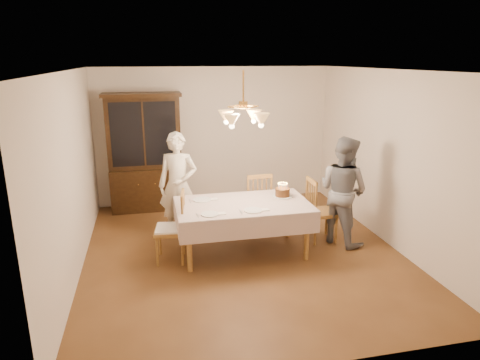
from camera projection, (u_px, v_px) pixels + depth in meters
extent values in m
plane|color=#553318|center=(243.00, 252.00, 6.30)|extent=(5.00, 5.00, 0.00)
plane|color=white|center=(243.00, 70.00, 5.58)|extent=(5.00, 5.00, 0.00)
plane|color=beige|center=(215.00, 136.00, 8.28)|extent=(4.50, 0.00, 4.50)
plane|color=beige|center=(309.00, 238.00, 3.59)|extent=(4.50, 0.00, 4.50)
plane|color=beige|center=(72.00, 176.00, 5.47)|extent=(0.00, 5.00, 5.00)
plane|color=beige|center=(389.00, 159.00, 6.40)|extent=(0.00, 5.00, 5.00)
cube|color=olive|center=(243.00, 205.00, 6.09)|extent=(1.80, 1.00, 0.04)
cube|color=beige|center=(243.00, 204.00, 6.09)|extent=(1.90, 1.10, 0.01)
cylinder|color=olive|center=(189.00, 247.00, 5.63)|extent=(0.07, 0.07, 0.71)
cylinder|color=olive|center=(307.00, 236.00, 5.97)|extent=(0.07, 0.07, 0.71)
cylinder|color=olive|center=(184.00, 224.00, 6.42)|extent=(0.07, 0.07, 0.71)
cylinder|color=olive|center=(288.00, 215.00, 6.76)|extent=(0.07, 0.07, 0.71)
cube|color=black|center=(147.00, 188.00, 8.00)|extent=(1.30, 0.50, 0.80)
cube|color=black|center=(144.00, 132.00, 7.76)|extent=(1.30, 0.40, 1.30)
cube|color=black|center=(144.00, 134.00, 7.57)|extent=(1.14, 0.01, 1.14)
cube|color=black|center=(141.00, 95.00, 7.53)|extent=(1.38, 0.54, 0.06)
cube|color=olive|center=(256.00, 204.00, 6.99)|extent=(0.45, 0.44, 0.05)
cube|color=olive|center=(260.00, 177.00, 6.67)|extent=(0.40, 0.05, 0.06)
cylinder|color=olive|center=(263.00, 213.00, 7.26)|extent=(0.04, 0.04, 0.43)
cylinder|color=olive|center=(243.00, 215.00, 7.17)|extent=(0.04, 0.04, 0.43)
cylinder|color=olive|center=(270.00, 220.00, 6.94)|extent=(0.04, 0.04, 0.43)
cylinder|color=olive|center=(248.00, 222.00, 6.86)|extent=(0.04, 0.04, 0.43)
cube|color=olive|center=(170.00, 230.00, 5.93)|extent=(0.48, 0.49, 0.05)
cube|color=olive|center=(182.00, 194.00, 5.80)|extent=(0.09, 0.40, 0.06)
cylinder|color=olive|center=(160.00, 241.00, 6.15)|extent=(0.04, 0.04, 0.43)
cylinder|color=olive|center=(157.00, 252.00, 5.81)|extent=(0.04, 0.04, 0.43)
cylinder|color=olive|center=(184.00, 240.00, 6.18)|extent=(0.04, 0.04, 0.43)
cylinder|color=olive|center=(182.00, 251.00, 5.83)|extent=(0.04, 0.04, 0.43)
cube|color=white|center=(170.00, 228.00, 5.92)|extent=(0.43, 0.45, 0.03)
cube|color=olive|center=(322.00, 212.00, 6.61)|extent=(0.42, 0.44, 0.05)
cube|color=olive|center=(312.00, 181.00, 6.43)|extent=(0.04, 0.40, 0.06)
cylinder|color=olive|center=(336.00, 230.00, 6.55)|extent=(0.04, 0.04, 0.43)
cylinder|color=olive|center=(326.00, 222.00, 6.88)|extent=(0.04, 0.04, 0.43)
cylinder|color=olive|center=(315.00, 232.00, 6.48)|extent=(0.04, 0.04, 0.43)
cylinder|color=olive|center=(307.00, 223.00, 6.81)|extent=(0.04, 0.04, 0.43)
imported|color=#F1E5CC|center=(178.00, 186.00, 6.65)|extent=(0.70, 0.56, 1.68)
imported|color=slate|center=(343.00, 191.00, 6.45)|extent=(0.94, 1.01, 1.65)
cylinder|color=white|center=(282.00, 196.00, 6.38)|extent=(0.30, 0.30, 0.01)
cylinder|color=#391F0D|center=(282.00, 192.00, 6.36)|extent=(0.22, 0.22, 0.12)
cylinder|color=#598CD8|center=(287.00, 186.00, 6.35)|extent=(0.01, 0.01, 0.07)
sphere|color=#FFB23F|center=(287.00, 183.00, 6.34)|extent=(0.01, 0.01, 0.01)
cylinder|color=pink|center=(286.00, 185.00, 6.37)|extent=(0.01, 0.01, 0.07)
sphere|color=#FFB23F|center=(286.00, 183.00, 6.36)|extent=(0.01, 0.01, 0.01)
cylinder|color=#EACC66|center=(285.00, 185.00, 6.39)|extent=(0.01, 0.01, 0.07)
sphere|color=#FFB23F|center=(285.00, 182.00, 6.37)|extent=(0.01, 0.01, 0.01)
cylinder|color=#598CD8|center=(283.00, 185.00, 6.40)|extent=(0.01, 0.01, 0.07)
sphere|color=#FFB23F|center=(283.00, 182.00, 6.38)|extent=(0.01, 0.01, 0.01)
cylinder|color=pink|center=(282.00, 185.00, 6.40)|extent=(0.01, 0.01, 0.07)
sphere|color=#FFB23F|center=(282.00, 182.00, 6.39)|extent=(0.01, 0.01, 0.01)
cylinder|color=#EACC66|center=(280.00, 185.00, 6.39)|extent=(0.01, 0.01, 0.07)
sphere|color=#FFB23F|center=(280.00, 182.00, 6.38)|extent=(0.01, 0.01, 0.01)
cylinder|color=#598CD8|center=(279.00, 185.00, 6.38)|extent=(0.01, 0.01, 0.07)
sphere|color=#FFB23F|center=(279.00, 183.00, 6.36)|extent=(0.01, 0.01, 0.01)
cylinder|color=pink|center=(278.00, 186.00, 6.36)|extent=(0.01, 0.01, 0.07)
sphere|color=#FFB23F|center=(278.00, 183.00, 6.34)|extent=(0.01, 0.01, 0.01)
cylinder|color=#EACC66|center=(278.00, 186.00, 6.33)|extent=(0.01, 0.01, 0.07)
sphere|color=#FFB23F|center=(278.00, 183.00, 6.32)|extent=(0.01, 0.01, 0.01)
cylinder|color=#598CD8|center=(279.00, 187.00, 6.31)|extent=(0.01, 0.01, 0.07)
sphere|color=#FFB23F|center=(279.00, 184.00, 6.30)|extent=(0.01, 0.01, 0.01)
cylinder|color=pink|center=(280.00, 187.00, 6.29)|extent=(0.01, 0.01, 0.07)
sphere|color=#FFB23F|center=(280.00, 184.00, 6.28)|extent=(0.01, 0.01, 0.01)
cylinder|color=#EACC66|center=(281.00, 187.00, 6.28)|extent=(0.01, 0.01, 0.07)
sphere|color=#FFB23F|center=(281.00, 185.00, 6.27)|extent=(0.01, 0.01, 0.01)
cylinder|color=#598CD8|center=(283.00, 187.00, 6.27)|extent=(0.01, 0.01, 0.07)
sphere|color=#FFB23F|center=(283.00, 185.00, 6.26)|extent=(0.01, 0.01, 0.01)
cylinder|color=pink|center=(284.00, 187.00, 6.28)|extent=(0.01, 0.01, 0.07)
sphere|color=#FFB23F|center=(284.00, 185.00, 6.26)|extent=(0.01, 0.01, 0.01)
cylinder|color=#EACC66|center=(286.00, 187.00, 6.29)|extent=(0.01, 0.01, 0.07)
sphere|color=#FFB23F|center=(286.00, 184.00, 6.27)|extent=(0.01, 0.01, 0.01)
cylinder|color=#598CD8|center=(287.00, 187.00, 6.30)|extent=(0.01, 0.01, 0.07)
sphere|color=#FFB23F|center=(287.00, 184.00, 6.29)|extent=(0.01, 0.01, 0.01)
cylinder|color=pink|center=(287.00, 186.00, 6.33)|extent=(0.01, 0.01, 0.07)
sphere|color=#FFB23F|center=(287.00, 184.00, 6.31)|extent=(0.01, 0.01, 0.01)
cylinder|color=white|center=(210.00, 214.00, 5.65)|extent=(0.23, 0.23, 0.02)
cube|color=silver|center=(198.00, 215.00, 5.61)|extent=(0.01, 0.16, 0.01)
cube|color=white|center=(222.00, 213.00, 5.68)|extent=(0.10, 0.10, 0.01)
cylinder|color=white|center=(253.00, 210.00, 5.79)|extent=(0.25, 0.25, 0.02)
cube|color=silver|center=(241.00, 212.00, 5.75)|extent=(0.01, 0.16, 0.01)
cube|color=white|center=(265.00, 210.00, 5.82)|extent=(0.10, 0.10, 0.01)
cylinder|color=white|center=(202.00, 200.00, 6.22)|extent=(0.27, 0.27, 0.02)
cube|color=silver|center=(190.00, 201.00, 6.18)|extent=(0.01, 0.16, 0.01)
cube|color=white|center=(214.00, 199.00, 6.26)|extent=(0.10, 0.10, 0.01)
cylinder|color=#BF8C3F|center=(243.00, 86.00, 5.63)|extent=(0.02, 0.02, 0.40)
cylinder|color=#BF8C3F|center=(243.00, 105.00, 5.70)|extent=(0.12, 0.12, 0.10)
cone|color=#D8994C|center=(254.00, 116.00, 5.98)|extent=(0.22, 0.22, 0.18)
sphere|color=#FFD899|center=(254.00, 121.00, 6.00)|extent=(0.07, 0.07, 0.07)
cone|color=#D8994C|center=(226.00, 117.00, 5.90)|extent=(0.22, 0.22, 0.18)
sphere|color=#FFD899|center=(226.00, 122.00, 5.92)|extent=(0.07, 0.07, 0.07)
cone|color=#D8994C|center=(232.00, 121.00, 5.53)|extent=(0.22, 0.22, 0.18)
sphere|color=#FFD899|center=(232.00, 126.00, 5.54)|extent=(0.07, 0.07, 0.07)
cone|color=#D8994C|center=(261.00, 120.00, 5.61)|extent=(0.22, 0.22, 0.18)
sphere|color=#FFD899|center=(261.00, 125.00, 5.63)|extent=(0.07, 0.07, 0.07)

